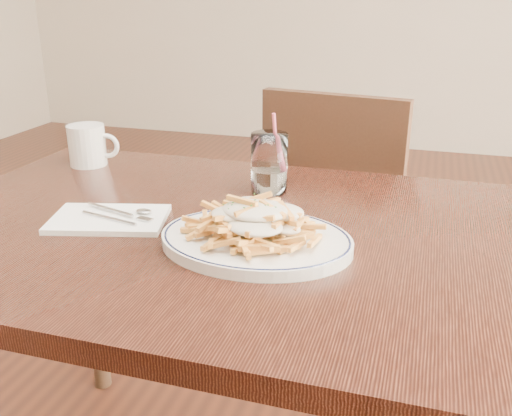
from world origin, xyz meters
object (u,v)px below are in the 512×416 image
(table, at_px, (227,263))
(coffee_mug, at_px, (88,145))
(chair_far, at_px, (340,215))
(loaded_fries, at_px, (256,216))
(fries_plate, at_px, (256,240))
(water_glass, at_px, (269,167))

(table, xyz_separation_m, coffee_mug, (-0.45, 0.26, 0.13))
(chair_far, bearing_deg, loaded_fries, -91.93)
(table, xyz_separation_m, fries_plate, (0.08, -0.07, 0.09))
(fries_plate, bearing_deg, chair_far, 88.07)
(chair_far, distance_m, water_glass, 0.60)
(chair_far, bearing_deg, water_glass, -99.21)
(fries_plate, bearing_deg, table, 137.36)
(fries_plate, height_order, water_glass, water_glass)
(table, height_order, loaded_fries, loaded_fries)
(table, distance_m, water_glass, 0.25)
(water_glass, bearing_deg, coffee_mug, 173.17)
(water_glass, xyz_separation_m, coffee_mug, (-0.48, 0.06, -0.01))
(fries_plate, xyz_separation_m, loaded_fries, (0.00, 0.00, 0.04))
(fries_plate, relative_size, coffee_mug, 3.19)
(table, height_order, fries_plate, fries_plate)
(fries_plate, xyz_separation_m, coffee_mug, (-0.53, 0.34, 0.04))
(water_glass, relative_size, coffee_mug, 1.36)
(water_glass, bearing_deg, chair_far, 80.79)
(chair_far, xyz_separation_m, loaded_fries, (-0.03, -0.79, 0.30))
(coffee_mug, bearing_deg, water_glass, -6.83)
(table, height_order, chair_far, chair_far)
(loaded_fries, bearing_deg, coffee_mug, 147.75)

